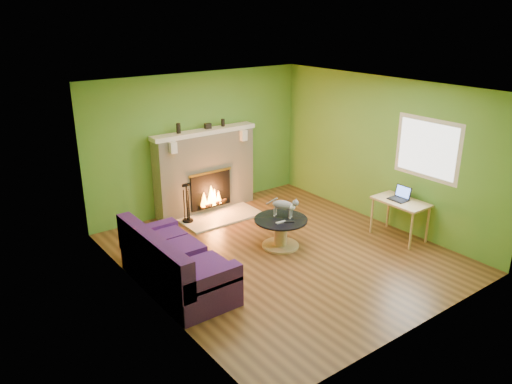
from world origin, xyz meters
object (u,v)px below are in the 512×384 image
Objects in this scene: coffee_table at (281,231)px; desk at (401,205)px; sofa at (174,265)px; cat at (283,207)px.

desk is at bearing -26.92° from coffee_table.
sofa is at bearing 167.61° from desk.
sofa reaches higher than desk.
coffee_table is at bearing 2.57° from sofa.
desk reaches higher than coffee_table.
desk is 2.00m from cat.
sofa is 2.14× the size of desk.
cat is at bearing 32.01° from coffee_table.
desk is at bearing -12.39° from sofa.
coffee_table is 1.62× the size of cat.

